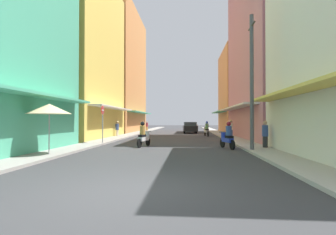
{
  "coord_description": "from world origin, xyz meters",
  "views": [
    {
      "loc": [
        1.29,
        -5.69,
        1.64
      ],
      "look_at": [
        -0.68,
        18.47,
        1.94
      ],
      "focal_mm": 26.39,
      "sensor_mm": 36.0,
      "label": 1
    }
  ],
  "objects": [
    {
      "name": "street_sign_no_entry",
      "position": [
        -4.53,
        10.73,
        1.72
      ],
      "size": [
        0.07,
        0.6,
        2.65
      ],
      "color": "gray",
      "rests_on": "ground"
    },
    {
      "name": "building_left_mid",
      "position": [
        -8.98,
        16.51,
        7.55
      ],
      "size": [
        7.05,
        10.78,
        15.11
      ],
      "color": "#EFD159",
      "rests_on": "ground"
    },
    {
      "name": "motorbike_white",
      "position": [
        -1.47,
        9.54,
        0.7
      ],
      "size": [
        0.68,
        1.77,
        1.58
      ],
      "color": "black",
      "rests_on": "ground"
    },
    {
      "name": "vendor_umbrella",
      "position": [
        -4.93,
        4.91,
        2.16
      ],
      "size": [
        1.92,
        1.92,
        2.39
      ],
      "color": "#99999E",
      "rests_on": "ground"
    },
    {
      "name": "building_left_far",
      "position": [
        -8.99,
        29.53,
        8.72
      ],
      "size": [
        7.05,
        13.96,
        17.45
      ],
      "color": "#D88C4C",
      "rests_on": "ground"
    },
    {
      "name": "sidewalk_right",
      "position": [
        5.18,
        22.65,
        0.06
      ],
      "size": [
        1.61,
        61.31,
        0.12
      ],
      "primitive_type": "cube",
      "color": "#ADA89E",
      "rests_on": "ground"
    },
    {
      "name": "motorbike_orange",
      "position": [
        2.81,
        37.63,
        0.5
      ],
      "size": [
        0.56,
        1.8,
        0.96
      ],
      "color": "black",
      "rests_on": "ground"
    },
    {
      "name": "pedestrian_crossing",
      "position": [
        -5.69,
        18.12,
        0.94
      ],
      "size": [
        0.44,
        0.44,
        1.66
      ],
      "color": "beige",
      "rests_on": "ground"
    },
    {
      "name": "building_right_mid",
      "position": [
        8.98,
        16.86,
        8.23
      ],
      "size": [
        7.05,
        13.23,
        16.47
      ],
      "color": "#B7727F",
      "rests_on": "ground"
    },
    {
      "name": "ground_plane",
      "position": [
        0.0,
        22.65,
        0.0
      ],
      "size": [
        117.28,
        117.28,
        0.0
      ],
      "primitive_type": "plane",
      "color": "#38383A"
    },
    {
      "name": "pedestrian_midway",
      "position": [
        5.64,
        8.68,
        0.81
      ],
      "size": [
        0.34,
        0.34,
        1.63
      ],
      "color": "#262628",
      "rests_on": "ground"
    },
    {
      "name": "pedestrian_foreground",
      "position": [
        -5.01,
        31.85,
        0.77
      ],
      "size": [
        0.34,
        0.34,
        1.55
      ],
      "color": "#BF8C3F",
      "rests_on": "ground"
    },
    {
      "name": "utility_pole",
      "position": [
        4.63,
        7.52,
        3.68
      ],
      "size": [
        0.2,
        1.2,
        7.21
      ],
      "color": "#4C4C4F",
      "rests_on": "ground"
    },
    {
      "name": "parked_car",
      "position": [
        1.54,
        26.93,
        0.74
      ],
      "size": [
        1.97,
        4.18,
        1.45
      ],
      "color": "black",
      "rests_on": "ground"
    },
    {
      "name": "sidewalk_left",
      "position": [
        -5.18,
        22.65,
        0.06
      ],
      "size": [
        1.61,
        61.31,
        0.12
      ],
      "primitive_type": "cube",
      "color": "#9E9991",
      "rests_on": "ground"
    },
    {
      "name": "motorbike_silver",
      "position": [
        3.23,
        20.5,
        0.7
      ],
      "size": [
        0.6,
        1.8,
        1.58
      ],
      "color": "black",
      "rests_on": "ground"
    },
    {
      "name": "building_right_far",
      "position": [
        8.98,
        28.65,
        5.58
      ],
      "size": [
        7.05,
        9.19,
        11.17
      ],
      "color": "#D88C4C",
      "rests_on": "ground"
    },
    {
      "name": "pedestrian_far",
      "position": [
        5.29,
        17.67,
        0.98
      ],
      "size": [
        0.44,
        0.44,
        1.74
      ],
      "color": "#334C8C",
      "rests_on": "ground"
    },
    {
      "name": "motorbike_blue",
      "position": [
        3.58,
        8.94,
        0.7
      ],
      "size": [
        0.73,
        1.75,
        1.58
      ],
      "color": "black",
      "rests_on": "ground"
    }
  ]
}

